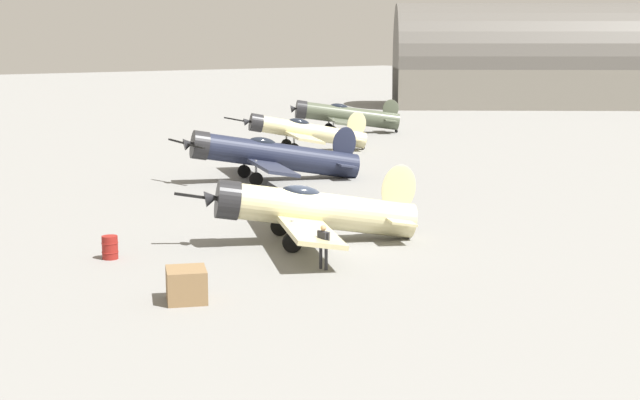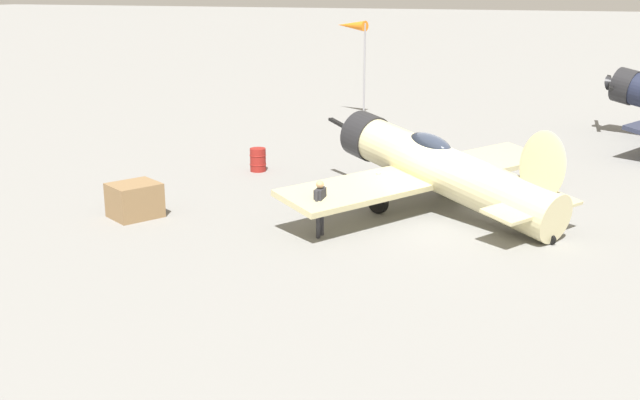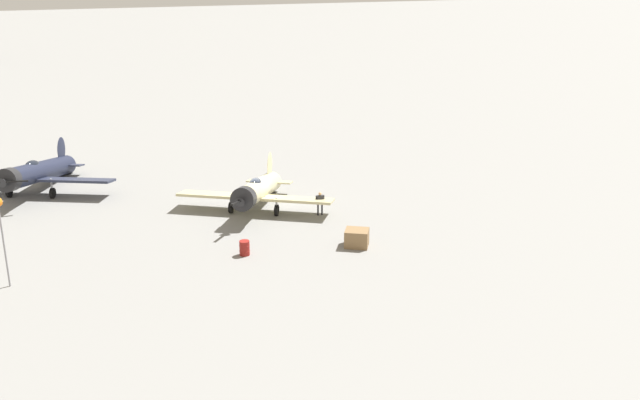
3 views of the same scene
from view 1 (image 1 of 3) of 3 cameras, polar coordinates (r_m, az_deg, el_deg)
The scene contains 9 objects.
ground_plane at distance 38.56m, azimuth 0.00°, elevation -2.64°, with size 400.00×400.00×0.00m, color gray.
airplane_foreground at distance 38.20m, azimuth -0.71°, elevation -0.62°, with size 9.30×10.52×3.30m.
airplane_mid_apron at distance 55.31m, azimuth -3.10°, elevation 2.78°, with size 10.30×11.85×3.37m.
airplane_far_line at distance 70.36m, azimuth -1.01°, elevation 4.30°, with size 10.07×10.53×3.06m.
airplane_outer_stand at distance 84.05m, azimuth 1.46°, elevation 5.28°, with size 9.69×11.13×3.15m.
ground_crew_mechanic at distance 33.81m, azimuth 0.21°, elevation -2.66°, with size 0.23×0.65×1.67m.
equipment_crate at distance 30.15m, azimuth -8.29°, elevation -5.24°, with size 1.81×1.87×1.08m.
fuel_drum at distance 36.47m, azimuth -12.92°, elevation -2.89°, with size 0.65×0.65×0.91m.
distant_hangar at distance 122.61m, azimuth 13.39°, elevation 7.72°, with size 38.23×36.95×16.43m.
Camera 1 is at (24.49, 28.60, 8.34)m, focal length 51.52 mm.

